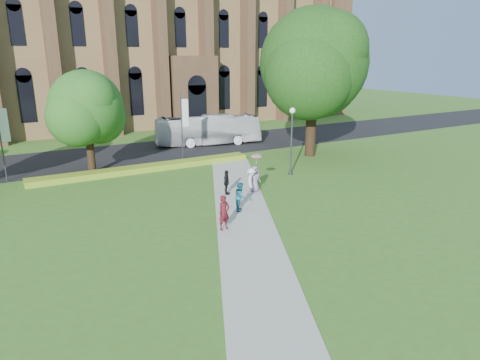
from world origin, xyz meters
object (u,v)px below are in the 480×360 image
large_tree (314,63)px  tour_coach (208,130)px  pedestrian_0 (224,213)px  streetlamp (292,133)px

large_tree → tour_coach: (-6.03, 9.33, -6.82)m
large_tree → pedestrian_0: bearing=-142.1°
streetlamp → large_tree: 8.73m
large_tree → tour_coach: 13.04m
tour_coach → pedestrian_0: tour_coach is taller
large_tree → tour_coach: large_tree is taller
large_tree → pedestrian_0: large_tree is taller
large_tree → streetlamp: bearing=-140.7°
streetlamp → pedestrian_0: 12.38m
tour_coach → pedestrian_0: 23.08m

